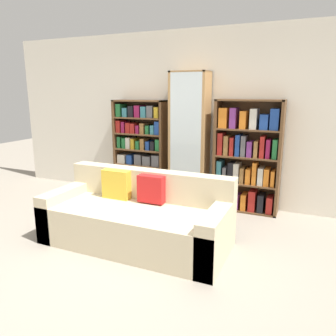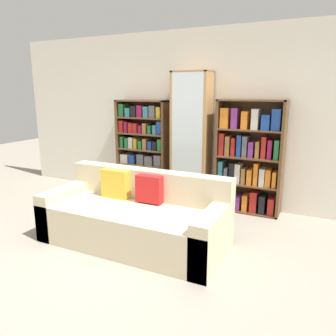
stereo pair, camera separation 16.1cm
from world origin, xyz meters
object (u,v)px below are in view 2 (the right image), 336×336
couch (135,218)px  display_cabinet (191,140)px  bookshelf_right (248,159)px  wine_bottle (210,215)px  bookshelf_left (143,150)px

couch → display_cabinet: 1.77m
display_cabinet → couch: bearing=-92.1°
bookshelf_right → wine_bottle: (-0.31, -0.77, -0.65)m
couch → bookshelf_right: (0.95, 1.62, 0.51)m
couch → display_cabinet: bearing=87.9°
bookshelf_left → bookshelf_right: size_ratio=0.98×
display_cabinet → bookshelf_left: bearing=179.0°
couch → bookshelf_left: 1.89m
bookshelf_right → display_cabinet: bearing=-179.0°
bookshelf_left → wine_bottle: bookshelf_left is taller
bookshelf_right → couch: bearing=-120.4°
bookshelf_left → bookshelf_right: 1.77m
bookshelf_left → display_cabinet: display_cabinet is taller
bookshelf_left → wine_bottle: size_ratio=4.33×
bookshelf_right → bookshelf_left: bearing=-180.0°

